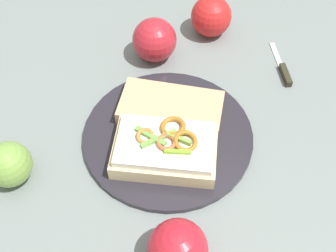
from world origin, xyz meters
name	(u,v)px	position (x,y,z in m)	size (l,w,h in m)	color
ground_plane	(168,137)	(0.00, 0.00, 0.00)	(2.00, 2.00, 0.00)	slate
plate	(168,135)	(0.00, 0.00, 0.01)	(0.27, 0.27, 0.01)	#27242C
sandwich	(165,148)	(0.02, 0.04, 0.03)	(0.18, 0.16, 0.05)	beige
bread_slice_side	(171,108)	(-0.02, -0.04, 0.02)	(0.17, 0.08, 0.03)	tan
apple_0	(211,16)	(-0.17, -0.21, 0.04)	(0.08, 0.08, 0.08)	red
apple_1	(178,249)	(0.06, 0.19, 0.04)	(0.08, 0.08, 0.08)	red
apple_2	(9,164)	(0.24, -0.02, 0.03)	(0.07, 0.07, 0.07)	#7AA245
apple_3	(154,40)	(-0.05, -0.19, 0.04)	(0.08, 0.08, 0.08)	red
knife	(283,69)	(-0.25, -0.07, 0.00)	(0.04, 0.12, 0.01)	silver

